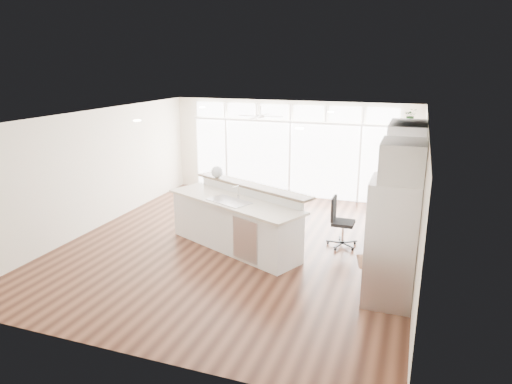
% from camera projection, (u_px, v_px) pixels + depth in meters
% --- Properties ---
extents(floor, '(7.00, 8.00, 0.02)m').
position_uv_depth(floor, '(239.00, 245.00, 9.64)').
color(floor, '#3C1D12').
rests_on(floor, ground).
extents(ceiling, '(7.00, 8.00, 0.02)m').
position_uv_depth(ceiling, '(238.00, 116.00, 8.90)').
color(ceiling, white).
rests_on(ceiling, wall_back).
extents(wall_back, '(7.00, 0.04, 2.70)m').
position_uv_depth(wall_back, '(291.00, 149.00, 12.89)').
color(wall_back, white).
rests_on(wall_back, floor).
extents(wall_front, '(7.00, 0.04, 2.70)m').
position_uv_depth(wall_front, '(119.00, 260.00, 5.64)').
color(wall_front, white).
rests_on(wall_front, floor).
extents(wall_left, '(0.04, 8.00, 2.70)m').
position_uv_depth(wall_left, '(96.00, 170.00, 10.40)').
color(wall_left, white).
rests_on(wall_left, floor).
extents(wall_right, '(0.04, 8.00, 2.70)m').
position_uv_depth(wall_right, '(421.00, 199.00, 8.14)').
color(wall_right, white).
rests_on(wall_right, floor).
extents(glass_wall, '(5.80, 0.06, 2.08)m').
position_uv_depth(glass_wall, '(290.00, 160.00, 12.92)').
color(glass_wall, white).
rests_on(glass_wall, wall_back).
extents(transom_row, '(5.90, 0.06, 0.40)m').
position_uv_depth(transom_row, '(291.00, 112.00, 12.56)').
color(transom_row, white).
rests_on(transom_row, wall_back).
extents(desk_window, '(0.04, 0.85, 0.85)m').
position_uv_depth(desk_window, '(420.00, 184.00, 8.37)').
color(desk_window, white).
rests_on(desk_window, wall_right).
extents(ceiling_fan, '(1.16, 1.16, 0.32)m').
position_uv_depth(ceiling_fan, '(260.00, 112.00, 11.66)').
color(ceiling_fan, white).
rests_on(ceiling_fan, ceiling).
extents(recessed_lights, '(3.40, 3.00, 0.02)m').
position_uv_depth(recessed_lights, '(242.00, 116.00, 9.08)').
color(recessed_lights, white).
rests_on(recessed_lights, ceiling).
extents(oven_cabinet, '(0.64, 1.20, 2.50)m').
position_uv_depth(oven_cabinet, '(405.00, 180.00, 9.90)').
color(oven_cabinet, white).
rests_on(oven_cabinet, floor).
extents(desk_nook, '(0.72, 1.30, 0.76)m').
position_uv_depth(desk_nook, '(396.00, 241.00, 8.80)').
color(desk_nook, white).
rests_on(desk_nook, floor).
extents(upper_cabinets, '(0.64, 1.30, 0.64)m').
position_uv_depth(upper_cabinets, '(407.00, 140.00, 8.24)').
color(upper_cabinets, white).
rests_on(upper_cabinets, wall_right).
extents(refrigerator, '(0.76, 0.90, 2.00)m').
position_uv_depth(refrigerator, '(391.00, 242.00, 7.14)').
color(refrigerator, silver).
rests_on(refrigerator, floor).
extents(fridge_cabinet, '(0.64, 0.90, 0.60)m').
position_uv_depth(fridge_cabinet, '(403.00, 161.00, 6.76)').
color(fridge_cabinet, white).
rests_on(fridge_cabinet, wall_right).
extents(framed_photos, '(0.06, 0.22, 0.80)m').
position_uv_depth(framed_photos, '(419.00, 184.00, 8.97)').
color(framed_photos, black).
rests_on(framed_photos, wall_right).
extents(kitchen_island, '(3.39, 2.40, 1.26)m').
position_uv_depth(kitchen_island, '(234.00, 219.00, 9.31)').
color(kitchen_island, white).
rests_on(kitchen_island, floor).
extents(rug, '(0.98, 0.80, 0.01)m').
position_uv_depth(rug, '(381.00, 262.00, 8.77)').
color(rug, '#361D11').
rests_on(rug, floor).
extents(office_chair, '(0.55, 0.50, 1.05)m').
position_uv_depth(office_chair, '(343.00, 222.00, 9.41)').
color(office_chair, black).
rests_on(office_chair, floor).
extents(fishbowl, '(0.34, 0.34, 0.26)m').
position_uv_depth(fishbowl, '(217.00, 172.00, 10.01)').
color(fishbowl, silver).
rests_on(fishbowl, kitchen_island).
extents(monitor, '(0.11, 0.49, 0.40)m').
position_uv_depth(monitor, '(394.00, 212.00, 8.66)').
color(monitor, black).
rests_on(monitor, desk_nook).
extents(keyboard, '(0.15, 0.31, 0.01)m').
position_uv_depth(keyboard, '(384.00, 221.00, 8.77)').
color(keyboard, white).
rests_on(keyboard, desk_nook).
extents(potted_plant, '(0.28, 0.31, 0.22)m').
position_uv_depth(potted_plant, '(411.00, 117.00, 9.53)').
color(potted_plant, '#265625').
rests_on(potted_plant, oven_cabinet).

